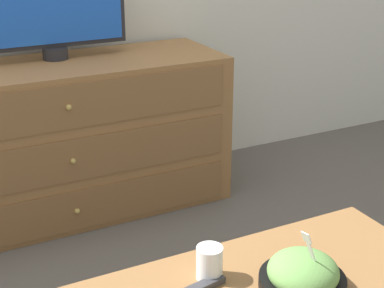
# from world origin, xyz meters

# --- Properties ---
(ground_plane) EXTENTS (12.00, 12.00, 0.00)m
(ground_plane) POSITION_xyz_m (0.00, 0.00, 0.00)
(ground_plane) COLOR #56514C
(dresser) EXTENTS (1.54, 0.51, 0.70)m
(dresser) POSITION_xyz_m (0.14, -0.28, 0.35)
(dresser) COLOR olive
(dresser) RESTS_ON ground_plane
(tv) EXTENTS (0.66, 0.11, 0.44)m
(tv) POSITION_xyz_m (0.18, -0.18, 0.94)
(tv) COLOR #232328
(tv) RESTS_ON dresser
(takeout_bowl) EXTENTS (0.23, 0.23, 0.20)m
(takeout_bowl) POSITION_xyz_m (0.42, -1.71, 0.42)
(takeout_bowl) COLOR black
(takeout_bowl) RESTS_ON coffee_table
(drink_cup) EXTENTS (0.07, 0.07, 0.09)m
(drink_cup) POSITION_xyz_m (0.22, -1.55, 0.42)
(drink_cup) COLOR beige
(drink_cup) RESTS_ON coffee_table
(remote_control) EXTENTS (0.15, 0.06, 0.02)m
(remote_control) POSITION_xyz_m (0.17, -1.59, 0.39)
(remote_control) COLOR #38383D
(remote_control) RESTS_ON coffee_table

